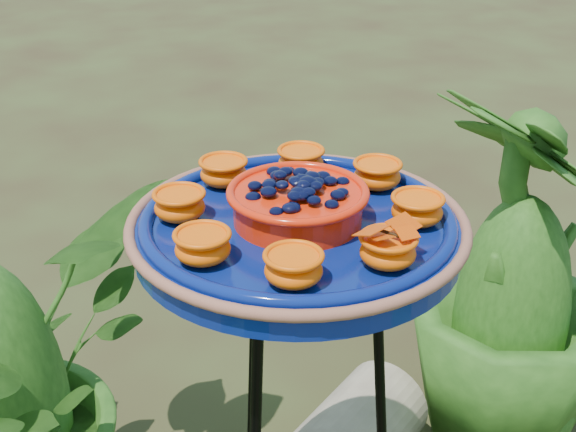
{
  "coord_description": "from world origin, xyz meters",
  "views": [
    {
      "loc": [
        -0.52,
        -0.9,
        1.5
      ],
      "look_at": [
        -0.16,
        0.02,
        0.99
      ],
      "focal_mm": 50.0,
      "sensor_mm": 36.0,
      "label": 1
    }
  ],
  "objects": [
    {
      "name": "feeder_dish",
      "position": [
        -0.14,
        0.04,
        0.97
      ],
      "size": [
        0.55,
        0.55,
        0.11
      ],
      "rotation": [
        0.0,
        0.0,
        0.2
      ],
      "color": "navy",
      "rests_on": "tripod_stand"
    },
    {
      "name": "shrub_back_right",
      "position": [
        0.62,
        0.48,
        0.47
      ],
      "size": [
        0.59,
        0.59,
        0.95
      ],
      "primitive_type": "imported",
      "rotation": [
        0.0,
        0.0,
        1.7
      ],
      "color": "#204813",
      "rests_on": "ground"
    }
  ]
}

